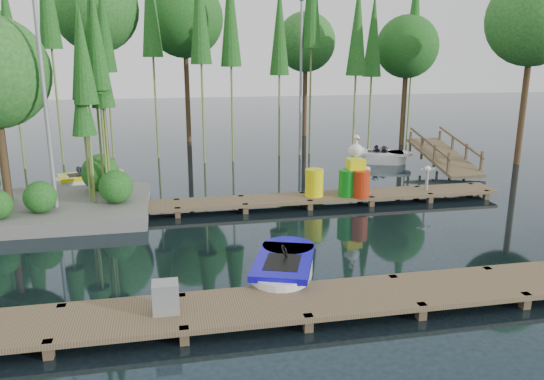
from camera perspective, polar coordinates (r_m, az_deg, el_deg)
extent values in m
plane|color=#1B2932|center=(14.25, -1.57, -4.88)|extent=(90.00, 90.00, 0.00)
cube|color=brown|center=(10.09, 2.95, -11.92)|extent=(18.00, 1.50, 0.10)
cube|color=#4E3E2A|center=(9.58, -22.87, -16.06)|extent=(0.16, 0.16, 0.50)
cube|color=#4E3E2A|center=(10.67, -21.59, -12.66)|extent=(0.16, 0.16, 0.50)
cube|color=#4E3E2A|center=(9.37, -9.39, -15.74)|extent=(0.16, 0.16, 0.50)
cube|color=#4E3E2A|center=(10.48, -9.69, -12.29)|extent=(0.16, 0.16, 0.50)
cube|color=#4E3E2A|center=(9.65, 3.89, -14.61)|extent=(0.16, 0.16, 0.50)
cube|color=#4E3E2A|center=(10.73, 2.08, -11.41)|extent=(0.16, 0.16, 0.50)
cube|color=#4E3E2A|center=(10.38, 15.73, -12.95)|extent=(0.16, 0.16, 0.50)
cube|color=#4E3E2A|center=(11.39, 12.83, -10.19)|extent=(0.16, 0.16, 0.50)
cube|color=#4E3E2A|center=(11.46, 25.53, -11.15)|extent=(0.16, 0.16, 0.50)
cube|color=#4E3E2A|center=(12.39, 22.06, -8.85)|extent=(0.16, 0.16, 0.50)
cube|color=brown|center=(16.70, 0.31, -1.04)|extent=(15.00, 1.20, 0.10)
cube|color=#4E3E2A|center=(16.41, -24.41, -3.40)|extent=(0.16, 0.16, 0.50)
cube|color=#4E3E2A|center=(17.31, -23.74, -2.43)|extent=(0.16, 0.16, 0.50)
cube|color=#4E3E2A|center=(16.06, -17.35, -3.11)|extent=(0.16, 0.16, 0.50)
cube|color=#4E3E2A|center=(16.98, -17.05, -2.14)|extent=(0.16, 0.16, 0.50)
cube|color=#4E3E2A|center=(15.97, -10.09, -2.76)|extent=(0.16, 0.16, 0.50)
cube|color=#4E3E2A|center=(16.89, -10.19, -1.80)|extent=(0.16, 0.16, 0.50)
cube|color=#4E3E2A|center=(16.13, -2.87, -2.37)|extent=(0.16, 0.16, 0.50)
cube|color=#4E3E2A|center=(17.04, -3.36, -1.44)|extent=(0.16, 0.16, 0.50)
cube|color=#4E3E2A|center=(16.54, 4.10, -1.95)|extent=(0.16, 0.16, 0.50)
cube|color=#4E3E2A|center=(17.43, 3.25, -1.07)|extent=(0.16, 0.16, 0.50)
cube|color=#4E3E2A|center=(17.18, 10.63, -1.54)|extent=(0.16, 0.16, 0.50)
cube|color=#4E3E2A|center=(18.04, 9.50, -0.71)|extent=(0.16, 0.16, 0.50)
cube|color=#4E3E2A|center=(18.03, 16.62, -1.14)|extent=(0.16, 0.16, 0.50)
cube|color=#4E3E2A|center=(18.85, 15.27, -0.37)|extent=(0.16, 0.16, 0.50)
cube|color=#4E3E2A|center=(19.05, 22.02, -0.77)|extent=(0.16, 0.16, 0.50)
cube|color=#4E3E2A|center=(19.83, 20.52, -0.06)|extent=(0.16, 0.16, 0.50)
cube|color=slate|center=(17.27, -23.45, -1.99)|extent=(6.20, 4.20, 0.42)
sphere|color=#23621F|center=(16.12, -23.68, -0.70)|extent=(0.90, 0.90, 0.90)
sphere|color=#23621F|center=(17.96, -17.98, 1.79)|extent=(1.20, 1.20, 1.20)
sphere|color=#23621F|center=(16.37, -16.44, 0.35)|extent=(1.00, 1.00, 1.00)
cylinder|color=#45311D|center=(17.51, -27.00, 3.96)|extent=(0.24, 0.24, 3.60)
cylinder|color=olive|center=(17.00, -18.23, 7.85)|extent=(0.07, 0.07, 5.93)
cone|color=#23621F|center=(16.91, -18.80, 14.84)|extent=(0.70, 0.70, 2.97)
cylinder|color=olive|center=(16.90, -19.33, 7.26)|extent=(0.07, 0.07, 5.66)
cone|color=#23621F|center=(16.79, -19.92, 13.98)|extent=(0.70, 0.70, 2.83)
cylinder|color=olive|center=(17.05, -17.50, 6.72)|extent=(0.07, 0.07, 5.22)
cone|color=#23621F|center=(16.92, -17.98, 12.86)|extent=(0.70, 0.70, 2.61)
cylinder|color=olive|center=(16.28, -19.14, 6.79)|extent=(0.07, 0.07, 5.53)
cone|color=#23621F|center=(16.15, -19.73, 13.60)|extent=(0.70, 0.70, 2.76)
cylinder|color=olive|center=(16.53, -19.37, 4.21)|extent=(0.07, 0.07, 4.01)
cone|color=#23621F|center=(16.36, -19.79, 9.05)|extent=(0.70, 0.70, 2.01)
cylinder|color=olive|center=(16.87, -17.87, 8.14)|extent=(0.07, 0.07, 6.11)
cone|color=#23621F|center=(16.79, -18.46, 15.39)|extent=(0.70, 0.70, 3.05)
cylinder|color=#45311D|center=(25.20, 25.53, 9.29)|extent=(0.26, 0.26, 6.06)
sphere|color=#2F7228|center=(25.17, 26.31, 16.14)|extent=(3.81, 3.81, 3.81)
cylinder|color=#45311D|center=(28.74, 14.04, 9.71)|extent=(0.26, 0.26, 5.02)
sphere|color=#23621F|center=(28.65, 14.35, 14.72)|extent=(3.16, 3.16, 3.16)
cylinder|color=#45311D|center=(31.07, 3.57, 10.72)|extent=(0.26, 0.26, 5.31)
sphere|color=#2F7228|center=(31.00, 3.65, 15.62)|extent=(3.34, 3.34, 3.34)
cylinder|color=#45311D|center=(29.34, -9.14, 11.46)|extent=(0.26, 0.26, 6.46)
sphere|color=#23621F|center=(29.34, -9.41, 17.77)|extent=(4.06, 4.06, 4.06)
cylinder|color=#45311D|center=(29.43, -17.94, 11.34)|extent=(0.26, 0.26, 6.85)
sphere|color=#2F7228|center=(29.48, -18.49, 17.99)|extent=(4.31, 4.31, 4.31)
cylinder|color=olive|center=(24.21, -26.00, 10.77)|extent=(0.09, 0.09, 7.48)
cone|color=#23621F|center=(24.21, -26.57, 15.70)|extent=(0.90, 0.90, 4.11)
cylinder|color=olive|center=(24.45, -22.59, 13.72)|extent=(0.09, 0.09, 9.66)
cylinder|color=olive|center=(25.20, -17.31, 11.91)|extent=(0.09, 0.09, 7.69)
cone|color=#23621F|center=(25.21, -17.69, 16.79)|extent=(0.90, 0.90, 4.23)
cylinder|color=olive|center=(24.72, -12.66, 13.67)|extent=(0.09, 0.09, 8.99)
cylinder|color=olive|center=(23.17, -7.60, 13.17)|extent=(0.09, 0.09, 8.44)
cone|color=#23621F|center=(23.23, -7.80, 19.00)|extent=(0.90, 0.90, 4.64)
cylinder|color=olive|center=(23.43, -4.40, 13.00)|extent=(0.09, 0.09, 8.22)
cone|color=#23621F|center=(23.48, -4.51, 18.62)|extent=(0.90, 0.90, 4.52)
cylinder|color=olive|center=(24.69, 0.80, 12.18)|extent=(0.09, 0.09, 7.41)
cone|color=#23621F|center=(24.69, 0.82, 16.99)|extent=(0.90, 0.90, 4.07)
cylinder|color=olive|center=(25.26, 4.22, 14.88)|extent=(0.09, 0.09, 9.77)
cylinder|color=olive|center=(24.62, 8.99, 11.99)|extent=(0.09, 0.09, 7.40)
cone|color=#23621F|center=(24.62, 9.18, 16.82)|extent=(0.90, 0.90, 4.07)
cylinder|color=olive|center=(26.61, 10.64, 11.83)|extent=(0.09, 0.09, 7.14)
cone|color=#23621F|center=(26.59, 10.85, 16.13)|extent=(0.90, 0.90, 3.93)
cylinder|color=olive|center=(28.53, 14.80, 13.25)|extent=(0.09, 0.09, 8.61)
cone|color=#23621F|center=(28.60, 15.13, 18.08)|extent=(0.90, 0.90, 4.74)
cylinder|color=gray|center=(16.11, -23.24, 8.98)|extent=(0.12, 0.12, 7.00)
cylinder|color=gray|center=(25.07, 3.11, 11.73)|extent=(0.12, 0.12, 7.00)
cube|color=brown|center=(23.13, 17.99, 3.42)|extent=(1.50, 3.94, 0.95)
cube|color=#4E3E2A|center=(21.41, 18.43, 2.65)|extent=(0.08, 0.08, 0.90)
cube|color=#4E3E2A|center=(22.33, 17.07, 3.51)|extent=(0.08, 0.08, 0.90)
cube|color=#4E3E2A|center=(23.27, 15.82, 4.30)|extent=(0.08, 0.08, 0.90)
cube|color=#4E3E2A|center=(24.22, 14.66, 5.03)|extent=(0.08, 0.08, 0.90)
cube|color=brown|center=(22.69, 16.56, 4.87)|extent=(0.06, 3.54, 0.83)
cube|color=#4E3E2A|center=(22.14, 21.59, 2.74)|extent=(0.08, 0.08, 0.90)
cube|color=#4E3E2A|center=(23.03, 20.15, 3.58)|extent=(0.08, 0.08, 0.90)
cube|color=#4E3E2A|center=(23.94, 18.81, 4.35)|extent=(0.08, 0.08, 0.90)
cube|color=#4E3E2A|center=(24.86, 17.57, 5.06)|extent=(0.08, 0.08, 0.90)
cube|color=brown|center=(23.38, 19.61, 4.90)|extent=(0.06, 3.54, 0.83)
cube|color=white|center=(11.37, 1.25, -9.06)|extent=(1.47, 1.48, 0.53)
cylinder|color=white|center=(11.90, 1.59, -7.95)|extent=(1.47, 1.47, 0.53)
cylinder|color=white|center=(10.85, 0.86, -10.27)|extent=(1.47, 1.47, 0.53)
cube|color=#0F07C1|center=(11.26, 1.26, -7.72)|extent=(1.78, 2.28, 0.13)
cylinder|color=#0F07C1|center=(12.04, 1.75, -6.21)|extent=(1.50, 1.50, 0.13)
cube|color=black|center=(11.07, 1.13, -7.89)|extent=(0.99, 1.13, 0.06)
torus|color=black|center=(11.32, 1.35, -6.55)|extent=(0.22, 0.30, 0.25)
cube|color=white|center=(20.27, -19.28, 0.73)|extent=(1.35, 1.34, 0.49)
cylinder|color=white|center=(20.35, -17.79, 0.91)|extent=(1.34, 1.34, 0.49)
cylinder|color=white|center=(20.19, -20.79, 0.55)|extent=(1.34, 1.34, 0.49)
cube|color=yellow|center=(20.21, -19.35, 1.47)|extent=(2.10, 1.59, 0.13)
cylinder|color=yellow|center=(20.34, -17.17, 1.73)|extent=(1.36, 1.36, 0.13)
cube|color=black|center=(20.17, -19.85, 1.52)|extent=(1.04, 0.89, 0.05)
torus|color=black|center=(20.19, -19.01, 2.01)|extent=(0.27, 0.20, 0.24)
imported|color=#1E1E2D|center=(20.12, -20.03, 2.11)|extent=(0.45, 0.39, 0.87)
cube|color=white|center=(23.98, 11.68, 3.31)|extent=(1.38, 1.37, 0.49)
cylinder|color=white|center=(24.01, 12.96, 3.25)|extent=(1.37, 1.37, 0.49)
cylinder|color=white|center=(23.96, 10.40, 3.36)|extent=(1.37, 1.37, 0.49)
cube|color=white|center=(23.93, 11.71, 3.93)|extent=(2.11, 1.67, 0.12)
cylinder|color=white|center=(23.98, 13.58, 3.85)|extent=(1.40, 1.40, 0.12)
cube|color=black|center=(23.92, 11.30, 4.04)|extent=(1.05, 0.93, 0.05)
torus|color=black|center=(23.91, 12.05, 4.33)|extent=(0.28, 0.21, 0.23)
imported|color=#1E1E2D|center=(23.88, 11.21, 4.47)|extent=(0.43, 0.37, 0.80)
imported|color=#1E1E2D|center=(24.21, 11.92, 4.44)|extent=(0.33, 0.28, 0.60)
cube|color=gray|center=(9.68, -11.37, -11.24)|extent=(0.46, 0.39, 0.56)
cylinder|color=yellow|center=(16.87, 4.56, 0.79)|extent=(0.58, 0.58, 0.87)
cylinder|color=#0D7916|center=(17.01, 8.12, 0.75)|extent=(0.56, 0.56, 0.84)
cylinder|color=silver|center=(17.46, 9.55, 1.06)|extent=(0.56, 0.56, 0.84)
cylinder|color=#B1280C|center=(16.97, 9.52, 0.66)|extent=(0.56, 0.56, 0.84)
cube|color=yellow|center=(17.06, 8.98, 2.78)|extent=(0.52, 0.52, 0.33)
sphere|color=white|center=(16.98, 9.03, 4.26)|extent=(0.41, 0.41, 0.41)
cylinder|color=white|center=(16.94, 9.07, 5.04)|extent=(0.09, 0.09, 0.28)
sphere|color=white|center=(16.91, 9.09, 5.57)|extent=(0.19, 0.19, 0.19)
cone|color=orange|center=(16.74, 9.31, 5.41)|extent=(0.09, 0.28, 0.09)
cube|color=white|center=(16.98, 9.03, 4.26)|extent=(0.52, 0.06, 0.17)
cylinder|color=gray|center=(18.34, 16.31, 0.95)|extent=(0.10, 0.10, 0.61)
sphere|color=white|center=(18.25, 16.40, 2.19)|extent=(0.20, 0.20, 0.20)
cube|color=gray|center=(18.25, 16.40, 2.19)|extent=(0.51, 0.04, 0.04)
cone|color=orange|center=(18.15, 16.58, 2.11)|extent=(0.04, 0.10, 0.04)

